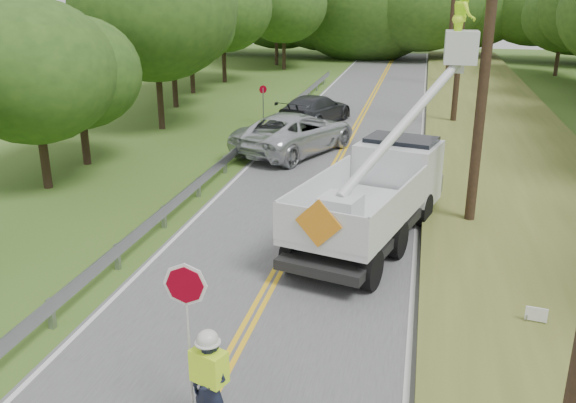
# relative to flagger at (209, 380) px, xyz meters

# --- Properties ---
(ground) EXTENTS (140.00, 140.00, 0.00)m
(ground) POSITION_rel_flagger_xyz_m (-0.37, 1.46, -1.07)
(ground) COLOR #3A5419
(ground) RESTS_ON ground
(road) EXTENTS (7.20, 96.00, 0.03)m
(road) POSITION_rel_flagger_xyz_m (-0.37, 15.46, -1.06)
(road) COLOR #515053
(road) RESTS_ON ground
(guardrail) EXTENTS (0.18, 48.00, 0.77)m
(guardrail) POSITION_rel_flagger_xyz_m (-4.39, 16.36, -0.52)
(guardrail) COLOR gray
(guardrail) RESTS_ON ground
(utility_poles) EXTENTS (1.60, 43.30, 10.00)m
(utility_poles) POSITION_rel_flagger_xyz_m (4.63, 18.47, 4.20)
(utility_poles) COLOR black
(utility_poles) RESTS_ON ground
(tall_grass_verge) EXTENTS (7.00, 96.00, 0.30)m
(tall_grass_verge) POSITION_rel_flagger_xyz_m (6.73, 15.46, -0.92)
(tall_grass_verge) COLOR #566327
(tall_grass_verge) RESTS_ON ground
(treeline_left) EXTENTS (10.38, 52.86, 10.79)m
(treeline_left) POSITION_rel_flagger_xyz_m (-10.85, 33.49, 4.50)
(treeline_left) COLOR #332319
(treeline_left) RESTS_ON ground
(treeline_horizon) EXTENTS (55.73, 13.46, 12.08)m
(treeline_horizon) POSITION_rel_flagger_xyz_m (0.51, 57.58, 4.43)
(treeline_horizon) COLOR #274918
(treeline_horizon) RESTS_ON ground
(flagger) EXTENTS (1.15, 0.64, 2.96)m
(flagger) POSITION_rel_flagger_xyz_m (0.00, 0.00, 0.00)
(flagger) COLOR #191E33
(flagger) RESTS_ON road
(bucket_truck) EXTENTS (4.71, 7.57, 7.01)m
(bucket_truck) POSITION_rel_flagger_xyz_m (2.13, 9.65, 0.52)
(bucket_truck) COLOR black
(bucket_truck) RESTS_ON road
(suv_silver) EXTENTS (5.25, 7.07, 1.78)m
(suv_silver) POSITION_rel_flagger_xyz_m (-2.39, 18.16, -0.16)
(suv_silver) COLOR silver
(suv_silver) RESTS_ON road
(suv_darkgrey) EXTENTS (3.72, 5.78, 1.56)m
(suv_darkgrey) POSITION_rel_flagger_xyz_m (-2.60, 24.27, -0.27)
(suv_darkgrey) COLOR #33353A
(suv_darkgrey) RESTS_ON road
(stop_sign_permanent) EXTENTS (0.36, 0.30, 2.08)m
(stop_sign_permanent) POSITION_rel_flagger_xyz_m (-5.32, 23.72, 0.27)
(stop_sign_permanent) COLOR gray
(stop_sign_permanent) RESTS_ON ground
(yard_sign) EXTENTS (0.44, 0.10, 0.64)m
(yard_sign) POSITION_rel_flagger_xyz_m (5.64, 4.42, -0.61)
(yard_sign) COLOR white
(yard_sign) RESTS_ON ground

